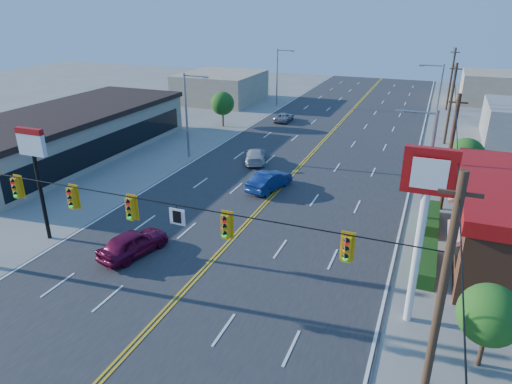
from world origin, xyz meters
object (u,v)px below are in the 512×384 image
at_px(signal_span, 152,223).
at_px(car_white, 256,156).
at_px(pizza_hut_sign, 35,161).
at_px(car_blue, 269,181).
at_px(car_magenta, 133,244).
at_px(kfc_pylon, 425,203).
at_px(car_silver, 284,118).

xyz_separation_m(signal_span, car_white, (-4.12, 22.72, -4.24)).
distance_m(pizza_hut_sign, car_white, 20.41).
bearing_deg(car_blue, pizza_hut_sign, 65.30).
relative_size(car_magenta, car_blue, 0.97).
distance_m(pizza_hut_sign, car_magenta, 7.74).
height_order(kfc_pylon, car_silver, kfc_pylon).
height_order(kfc_pylon, car_white, kfc_pylon).
distance_m(pizza_hut_sign, car_blue, 17.03).
bearing_deg(signal_span, pizza_hut_sign, 159.81).
height_order(kfc_pylon, car_blue, kfc_pylon).
height_order(signal_span, car_magenta, signal_span).
distance_m(kfc_pylon, car_blue, 18.14).
height_order(signal_span, car_blue, signal_span).
height_order(car_white, car_silver, car_white).
height_order(signal_span, kfc_pylon, signal_span).
height_order(signal_span, car_silver, signal_span).
xyz_separation_m(car_magenta, car_silver, (-2.18, 34.70, -0.22)).
bearing_deg(car_silver, car_blue, 105.07).
bearing_deg(pizza_hut_sign, car_magenta, 1.95).
bearing_deg(car_magenta, signal_span, 151.25).
bearing_deg(car_magenta, car_blue, -93.28).
relative_size(signal_span, car_white, 5.51).
xyz_separation_m(kfc_pylon, car_silver, (-17.84, 34.92, -5.51)).
distance_m(signal_span, car_magenta, 7.44).
xyz_separation_m(kfc_pylon, car_white, (-15.24, 18.72, -5.40)).
height_order(pizza_hut_sign, car_magenta, pizza_hut_sign).
bearing_deg(car_magenta, car_white, -77.13).
height_order(kfc_pylon, car_magenta, kfc_pylon).
bearing_deg(pizza_hut_sign, signal_span, -20.19).
distance_m(pizza_hut_sign, car_silver, 35.47).
bearing_deg(car_blue, signal_span, 106.06).
relative_size(kfc_pylon, car_white, 1.93).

